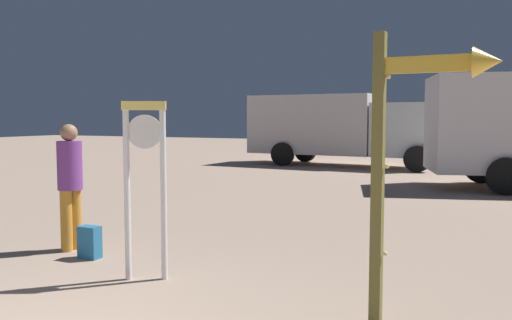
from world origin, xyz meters
TOP-DOWN VIEW (x-y plane):
  - standing_clock at (-0.37, 2.47)m, footprint 0.47×0.29m
  - arrow_sign at (2.62, 2.24)m, footprint 1.03×0.26m
  - person_near_clock at (-2.14, 3.14)m, footprint 0.34×0.34m
  - backpack at (-1.60, 2.91)m, footprint 0.28×0.21m
  - box_truck_far at (-2.65, 17.58)m, footprint 7.26×2.83m

SIDE VIEW (x-z plane):
  - backpack at x=-1.60m, z-range 0.00..0.42m
  - person_near_clock at x=-2.14m, z-range 0.10..1.86m
  - standing_clock at x=-0.37m, z-range 0.24..2.27m
  - box_truck_far at x=-2.65m, z-range 0.16..2.87m
  - arrow_sign at x=2.62m, z-range 0.43..3.02m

